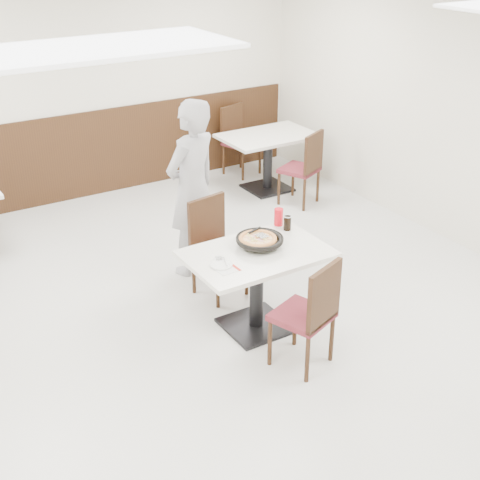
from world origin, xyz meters
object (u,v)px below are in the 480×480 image
red_cup (279,217)px  bg_chair_right_far (242,141)px  main_table (256,290)px  pizza_pan (260,242)px  chair_near (302,313)px  chair_far (220,250)px  bg_table_right (268,162)px  diner_person (192,189)px  pizza (258,241)px  bg_chair_right_near (299,168)px  side_plate (221,265)px  cola_glass (287,223)px

red_cup → bg_chair_right_far: 3.38m
main_table → pizza_pan: size_ratio=3.41×
chair_near → pizza_pan: chair_near is taller
bg_chair_right_far → chair_far: bearing=38.0°
chair_far → bg_table_right: bearing=-143.0°
main_table → pizza_pan: pizza_pan is taller
diner_person → bg_table_right: (1.88, 1.46, -0.52)m
pizza → bg_chair_right_near: size_ratio=0.31×
chair_far → diner_person: diner_person is taller
side_plate → red_cup: 0.94m
pizza → diner_person: (-0.01, 1.17, 0.08)m
chair_near → pizza_pan: bearing=66.0°
pizza → bg_table_right: 3.25m
pizza_pan → side_plate: size_ratio=1.91×
main_table → bg_table_right: size_ratio=1.00×
main_table → chair_far: chair_far is taller
main_table → chair_far: (0.02, 0.67, 0.10)m
red_cup → bg_chair_right_far: (1.48, 3.02, -0.35)m
red_cup → bg_chair_right_far: bg_chair_right_far is taller
cola_glass → bg_chair_right_far: bg_chair_right_far is taller
chair_near → chair_far: (-0.00, 1.30, 0.00)m
bg_chair_right_far → side_plate: bearing=39.2°
chair_far → chair_near: bearing=80.2°
bg_table_right → bg_chair_right_near: size_ratio=1.26×
chair_far → bg_chair_right_near: size_ratio=1.00×
main_table → pizza: pizza is taller
side_plate → cola_glass: size_ratio=1.42×
chair_near → cola_glass: size_ratio=7.31×
cola_glass → bg_table_right: bearing=59.6°
bg_chair_right_near → bg_table_right: bearing=71.2°
chair_far → red_cup: chair_far is taller
bg_chair_right_near → bg_chair_right_far: 1.28m
diner_person → bg_chair_right_near: (1.94, 0.85, -0.42)m
chair_near → bg_chair_right_far: same height
main_table → side_plate: bearing=-172.1°
chair_near → side_plate: 0.76m
main_table → cola_glass: bearing=25.5°
chair_near → cola_glass: (0.45, 0.85, 0.34)m
main_table → bg_table_right: (1.93, 2.70, 0.00)m
side_plate → bg_chair_right_far: 4.14m
bg_table_right → bg_chair_right_near: (0.07, -0.60, 0.10)m
chair_near → cola_glass: 1.02m
main_table → diner_person: bearing=87.8°
side_plate → bg_chair_right_far: bg_chair_right_far is taller
red_cup → pizza_pan: bearing=-144.3°
side_plate → bg_chair_right_far: size_ratio=0.19×
diner_person → bg_chair_right_near: 2.16m
chair_far → cola_glass: chair_far is taller
side_plate → bg_chair_right_near: bearing=42.2°
bg_chair_right_near → bg_chair_right_far: bearing=67.3°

